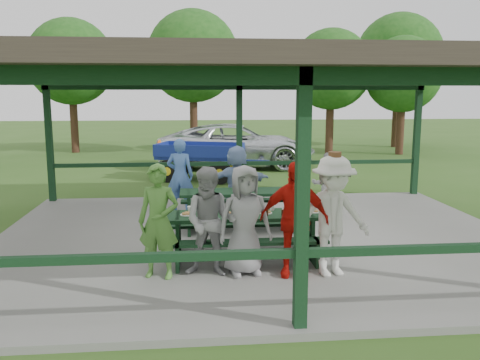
{
  "coord_description": "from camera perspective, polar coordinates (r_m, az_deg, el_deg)",
  "views": [
    {
      "loc": [
        -1.24,
        -9.33,
        2.82
      ],
      "look_at": [
        -0.37,
        -0.3,
        1.26
      ],
      "focal_mm": 38.0,
      "sensor_mm": 36.0,
      "label": 1
    }
  ],
  "objects": [
    {
      "name": "tree_far_left",
      "position": [
        25.62,
        -18.46,
        12.46
      ],
      "size": [
        4.02,
        4.02,
        6.28
      ],
      "color": "#372016",
      "rests_on": "ground"
    },
    {
      "name": "picnic_table_near",
      "position": [
        8.48,
        0.45,
        -5.63
      ],
      "size": [
        2.54,
        1.39,
        0.75
      ],
      "color": "black",
      "rests_on": "concrete_slab"
    },
    {
      "name": "concrete_slab",
      "position": [
        9.81,
        2.01,
        -6.66
      ],
      "size": [
        10.0,
        8.0,
        0.1
      ],
      "primitive_type": "cube",
      "color": "slate",
      "rests_on": "ground"
    },
    {
      "name": "spectator_lblue",
      "position": [
        11.11,
        -0.38,
        -0.18
      ],
      "size": [
        1.52,
        0.58,
        1.61
      ],
      "primitive_type": "imported",
      "rotation": [
        0.0,
        0.0,
        3.21
      ],
      "color": "#809BC6",
      "rests_on": "concrete_slab"
    },
    {
      "name": "farm_trailer",
      "position": [
        16.71,
        -4.49,
        2.21
      ],
      "size": [
        3.71,
        2.27,
        1.29
      ],
      "rotation": [
        0.0,
        0.0,
        -0.31
      ],
      "color": "navy",
      "rests_on": "ground"
    },
    {
      "name": "pickup_truck",
      "position": [
        19.51,
        -0.41,
        3.89
      ],
      "size": [
        6.14,
        3.12,
        1.66
      ],
      "primitive_type": "imported",
      "rotation": [
        0.0,
        0.0,
        1.51
      ],
      "color": "silver",
      "rests_on": "ground"
    },
    {
      "name": "spectator_blue",
      "position": [
        11.8,
        -6.75,
        0.54
      ],
      "size": [
        0.69,
        0.52,
        1.69
      ],
      "primitive_type": "imported",
      "rotation": [
        0.0,
        0.0,
        2.94
      ],
      "color": "#456EB4",
      "rests_on": "concrete_slab"
    },
    {
      "name": "contestant_red",
      "position": [
        7.61,
        6.09,
        -4.38
      ],
      "size": [
        1.1,
        0.68,
        1.74
      ],
      "primitive_type": "imported",
      "rotation": [
        0.0,
        0.0,
        -0.27
      ],
      "color": "red",
      "rests_on": "concrete_slab"
    },
    {
      "name": "pavilion_structure",
      "position": [
        9.42,
        2.13,
        11.86
      ],
      "size": [
        10.6,
        8.6,
        3.24
      ],
      "color": "black",
      "rests_on": "concrete_slab"
    },
    {
      "name": "contestant_white_fedora",
      "position": [
        7.7,
        10.39,
        -4.0
      ],
      "size": [
        1.29,
        0.9,
        1.87
      ],
      "rotation": [
        0.0,
        0.0,
        0.21
      ],
      "color": "silver",
      "rests_on": "concrete_slab"
    },
    {
      "name": "contestant_grey_left",
      "position": [
        7.6,
        -3.33,
        -4.72
      ],
      "size": [
        0.91,
        0.77,
        1.65
      ],
      "primitive_type": "imported",
      "rotation": [
        0.0,
        0.0,
        -0.2
      ],
      "color": "#949396",
      "rests_on": "concrete_slab"
    },
    {
      "name": "tree_right",
      "position": [
        24.71,
        17.85,
        11.2
      ],
      "size": [
        3.45,
        3.45,
        5.39
      ],
      "color": "#372016",
      "rests_on": "ground"
    },
    {
      "name": "ground",
      "position": [
        9.82,
        2.01,
        -6.94
      ],
      "size": [
        90.0,
        90.0,
        0.0
      ],
      "primitive_type": "plane",
      "color": "#31571B",
      "rests_on": "ground"
    },
    {
      "name": "contestant_grey_mid",
      "position": [
        7.64,
        0.53,
        -4.54
      ],
      "size": [
        0.9,
        0.67,
        1.67
      ],
      "primitive_type": "imported",
      "rotation": [
        0.0,
        0.0,
        0.19
      ],
      "color": "gray",
      "rests_on": "concrete_slab"
    },
    {
      "name": "table_setting",
      "position": [
        8.46,
        1.48,
        -3.48
      ],
      "size": [
        2.32,
        0.45,
        0.1
      ],
      "color": "white",
      "rests_on": "picnic_table_near"
    },
    {
      "name": "picnic_table_far",
      "position": [
        10.42,
        0.12,
        -2.71
      ],
      "size": [
        2.49,
        1.39,
        0.75
      ],
      "color": "black",
      "rests_on": "concrete_slab"
    },
    {
      "name": "tree_mid",
      "position": [
        23.93,
        10.21,
        12.1
      ],
      "size": [
        3.66,
        3.66,
        5.72
      ],
      "color": "#372016",
      "rests_on": "ground"
    },
    {
      "name": "contestant_green",
      "position": [
        7.59,
        -9.12,
        -4.61
      ],
      "size": [
        0.71,
        0.56,
        1.71
      ],
      "primitive_type": "imported",
      "rotation": [
        0.0,
        0.0,
        -0.28
      ],
      "color": "#4D8735",
      "rests_on": "concrete_slab"
    },
    {
      "name": "tree_far_right",
      "position": [
        28.15,
        17.41,
        13.08
      ],
      "size": [
        4.42,
        4.42,
        6.9
      ],
      "color": "#372016",
      "rests_on": "ground"
    },
    {
      "name": "tree_left",
      "position": [
        24.14,
        -5.32,
        13.63
      ],
      "size": [
        4.23,
        4.23,
        6.61
      ],
      "color": "#372016",
      "rests_on": "ground"
    },
    {
      "name": "spectator_grey",
      "position": [
        11.44,
        9.76,
        -0.5
      ],
      "size": [
        0.8,
        0.68,
        1.43
      ],
      "primitive_type": "imported",
      "rotation": [
        0.0,
        0.0,
        2.92
      ],
      "color": "gray",
      "rests_on": "concrete_slab"
    }
  ]
}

